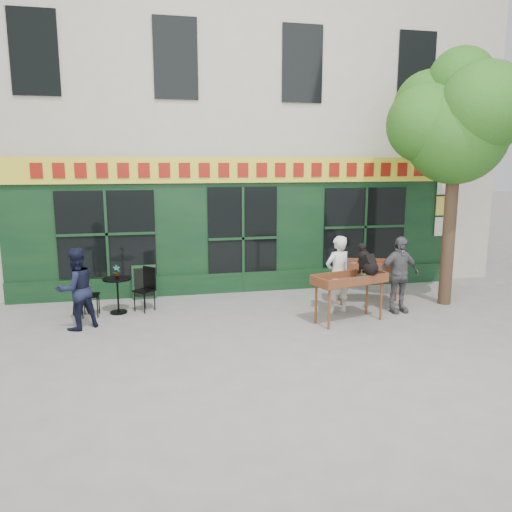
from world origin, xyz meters
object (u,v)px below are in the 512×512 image
at_px(book_cart_center, 350,282).
at_px(man_left, 76,289).
at_px(woman, 338,274).
at_px(bistro_table, 118,288).
at_px(book_cart_right, 370,268).
at_px(man_right, 398,275).
at_px(dog, 368,259).

distance_m(book_cart_center, man_left, 5.33).
relative_size(woman, bistro_table, 2.19).
height_order(book_cart_right, man_right, man_right).
distance_m(woman, bistro_table, 4.69).
bearing_deg(man_right, man_left, 173.48).
relative_size(woman, man_left, 1.04).
bearing_deg(book_cart_center, man_right, 1.87).
distance_m(book_cart_center, bistro_table, 4.86).
bearing_deg(book_cart_right, woman, -136.91).
bearing_deg(man_left, man_right, 143.69).
bearing_deg(bistro_table, book_cart_right, -4.33).
relative_size(dog, man_left, 0.38).
distance_m(book_cart_right, bistro_table, 5.59).
distance_m(book_cart_right, man_left, 6.29).
bearing_deg(bistro_table, woman, -11.42).
relative_size(book_cart_right, man_left, 1.01).
height_order(dog, man_left, man_left).
distance_m(dog, bistro_table, 5.25).
distance_m(woman, book_cart_right, 1.10).
bearing_deg(man_right, book_cart_center, -166.60).
relative_size(woman, man_right, 1.01).
xyz_separation_m(woman, man_left, (-5.29, 0.03, -0.04)).
relative_size(man_right, man_left, 1.03).
height_order(dog, woman, woman).
xyz_separation_m(dog, man_left, (-5.64, 0.73, -0.49)).
xyz_separation_m(book_cart_right, man_left, (-6.27, -0.48, -0.03)).
xyz_separation_m(book_cart_right, bistro_table, (-5.57, 0.42, -0.28)).
distance_m(woman, man_left, 5.29).
relative_size(book_cart_center, woman, 0.97).
bearing_deg(man_left, woman, 145.77).
distance_m(dog, book_cart_right, 1.44).
bearing_deg(dog, man_left, 156.99).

